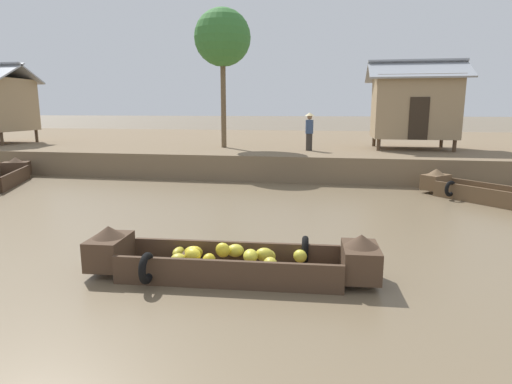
% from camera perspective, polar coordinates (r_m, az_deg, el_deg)
% --- Properties ---
extents(ground_plane, '(300.00, 300.00, 0.00)m').
position_cam_1_polar(ground_plane, '(11.54, -0.82, -3.35)').
color(ground_plane, '#726047').
extents(riverbank_strip, '(160.00, 20.00, 1.03)m').
position_cam_1_polar(riverbank_strip, '(26.60, 5.68, 5.95)').
color(riverbank_strip, '#756047').
rests_on(riverbank_strip, ground).
extents(banana_boat, '(5.01, 1.91, 0.84)m').
position_cam_1_polar(banana_boat, '(7.48, -3.45, -9.07)').
color(banana_boat, '#473323').
rests_on(banana_boat, ground).
extents(fishing_skiff_distant, '(4.25, 4.32, 0.83)m').
position_cam_1_polar(fishing_skiff_distant, '(14.95, 30.00, -0.38)').
color(fishing_skiff_distant, brown).
rests_on(fishing_skiff_distant, ground).
extents(cargo_boat_upstream, '(2.73, 4.60, 0.87)m').
position_cam_1_polar(cargo_boat_upstream, '(18.79, -30.96, 1.65)').
color(cargo_boat_upstream, '#473323').
rests_on(cargo_boat_upstream, ground).
extents(stilt_house_mid_left, '(4.25, 3.25, 3.98)m').
position_cam_1_polar(stilt_house_mid_left, '(21.05, 20.30, 10.75)').
color(stilt_house_mid_left, '#4C3826').
rests_on(stilt_house_mid_left, riverbank_strip).
extents(palm_tree_mid, '(2.60, 2.60, 6.34)m').
position_cam_1_polar(palm_tree_mid, '(20.89, -4.49, 19.75)').
color(palm_tree_mid, brown).
rests_on(palm_tree_mid, riverbank_strip).
extents(vendor_person, '(0.44, 0.44, 1.66)m').
position_cam_1_polar(vendor_person, '(19.15, 7.13, 8.26)').
color(vendor_person, '#332D28').
rests_on(vendor_person, riverbank_strip).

